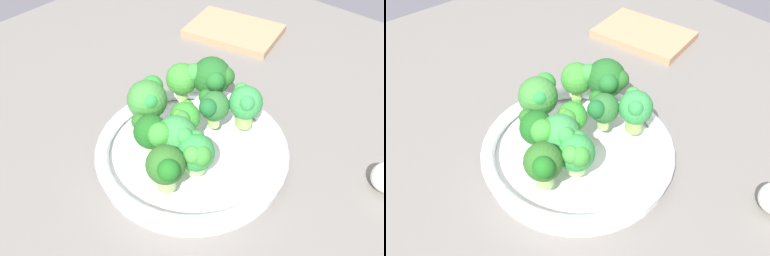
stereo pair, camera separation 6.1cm
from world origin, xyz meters
TOP-DOWN VIEW (x-y plane):
  - ground_plane at (0.00, 0.00)cm, footprint 130.00×130.00cm
  - bowl at (-0.73, 1.16)cm, footprint 29.76×29.76cm
  - broccoli_floret_0 at (-4.86, 11.05)cm, footprint 6.86×6.45cm
  - broccoli_floret_1 at (-2.27, 1.23)cm, footprint 4.58×5.05cm
  - broccoli_floret_2 at (2.61, 9.74)cm, footprint 5.52×5.25cm
  - broccoli_floret_3 at (-4.46, -3.61)cm, footprint 7.00×5.14cm
  - broccoli_floret_4 at (3.40, -2.71)cm, footprint 5.53×5.52cm
  - broccoli_floret_5 at (-8.91, 0.60)cm, footprint 6.23×6.82cm
  - broccoli_floret_6 at (2.50, -7.66)cm, footprint 5.98×5.32cm
  - broccoli_floret_7 at (-0.92, 6.23)cm, footprint 5.45×5.62cm
  - broccoli_floret_8 at (-0.71, -2.66)cm, footprint 6.16×6.95cm
  - broccoli_floret_9 at (-8.76, 8.44)cm, footprint 6.00×5.50cm
  - cutting_board at (-19.67, 37.14)cm, footprint 22.64×18.00cm

SIDE VIEW (x-z plane):
  - ground_plane at x=0.00cm, z-range -2.50..0.00cm
  - cutting_board at x=-19.67cm, z-range 0.00..1.60cm
  - bowl at x=-0.73cm, z-range 0.04..3.85cm
  - broccoli_floret_3 at x=-4.46cm, z-range 4.22..10.08cm
  - broccoli_floret_4 at x=3.40cm, z-range 4.35..10.48cm
  - broccoli_floret_7 at x=-0.92cm, z-range 4.61..10.88cm
  - broccoli_floret_1 at x=-2.27cm, z-range 4.65..11.00cm
  - broccoli_floret_8 at x=-0.71cm, z-range 4.41..11.33cm
  - broccoli_floret_6 at x=2.50cm, z-range 4.55..11.64cm
  - broccoli_floret_2 at x=2.61cm, z-range 4.56..11.63cm
  - broccoli_floret_9 at x=-8.76cm, z-range 4.54..11.67cm
  - broccoli_floret_5 at x=-8.91cm, z-range 4.64..12.48cm
  - broccoli_floret_0 at x=-4.86cm, z-range 4.65..12.77cm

